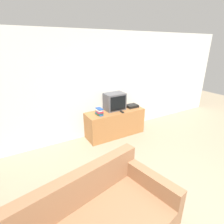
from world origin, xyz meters
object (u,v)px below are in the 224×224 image
(television, at_px, (115,102))
(book_stack, at_px, (99,112))
(tv_stand, at_px, (115,123))
(set_top_box, at_px, (132,106))
(remote_on_stand, at_px, (122,112))

(television, height_order, book_stack, television)
(tv_stand, xyz_separation_m, set_top_box, (0.55, 0.02, 0.37))
(television, relative_size, set_top_box, 1.69)
(television, distance_m, set_top_box, 0.54)
(book_stack, xyz_separation_m, set_top_box, (1.02, 0.07, -0.05))
(tv_stand, bearing_deg, set_top_box, 1.90)
(tv_stand, relative_size, set_top_box, 5.02)
(book_stack, bearing_deg, remote_on_stand, -12.18)
(television, xyz_separation_m, set_top_box, (0.51, -0.08, -0.18))
(tv_stand, relative_size, remote_on_stand, 9.77)
(television, bearing_deg, tv_stand, -114.49)
(television, relative_size, book_stack, 2.30)
(tv_stand, relative_size, book_stack, 6.85)
(tv_stand, xyz_separation_m, book_stack, (-0.47, -0.05, 0.42))
(book_stack, height_order, remote_on_stand, book_stack)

